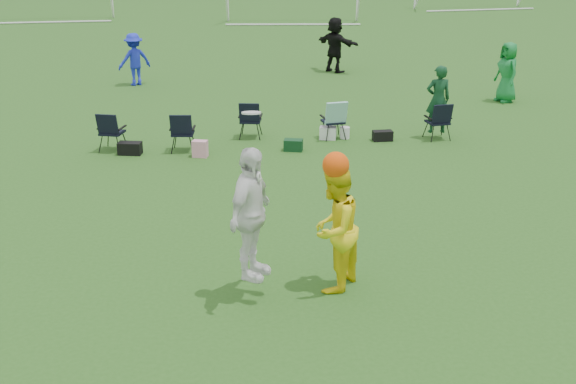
{
  "coord_description": "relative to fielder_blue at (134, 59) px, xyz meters",
  "views": [
    {
      "loc": [
        0.5,
        -9.57,
        5.26
      ],
      "look_at": [
        1.33,
        1.09,
        1.25
      ],
      "focal_mm": 45.0,
      "sensor_mm": 36.0,
      "label": 1
    }
  ],
  "objects": [
    {
      "name": "ground",
      "position": [
        2.81,
        -15.3,
        -0.88
      ],
      "size": [
        260.0,
        260.0,
        0.0
      ],
      "primitive_type": "plane",
      "color": "#28571B",
      "rests_on": "ground"
    },
    {
      "name": "fielder_blue",
      "position": [
        0.0,
        0.0,
        0.0
      ],
      "size": [
        1.31,
        1.13,
        1.76
      ],
      "primitive_type": "imported",
      "rotation": [
        0.0,
        0.0,
        3.65
      ],
      "color": "#1B2ACE",
      "rests_on": "ground"
    },
    {
      "name": "fielder_green_far",
      "position": [
        11.77,
        -3.35,
        0.04
      ],
      "size": [
        0.8,
        1.02,
        1.84
      ],
      "primitive_type": "imported",
      "rotation": [
        0.0,
        0.0,
        -1.3
      ],
      "color": "#157934",
      "rests_on": "ground"
    },
    {
      "name": "fielder_black",
      "position": [
        7.13,
        1.79,
        0.13
      ],
      "size": [
        1.68,
        1.8,
        2.01
      ],
      "primitive_type": "imported",
      "rotation": [
        0.0,
        0.0,
        2.29
      ],
      "color": "black",
      "rests_on": "ground"
    },
    {
      "name": "center_contest",
      "position": [
        4.21,
        -15.19,
        0.28
      ],
      "size": [
        2.28,
        1.45,
        2.85
      ],
      "color": "white",
      "rests_on": "ground"
    },
    {
      "name": "sideline_setup",
      "position": [
        4.97,
        -7.29,
        -0.33
      ],
      "size": [
        8.9,
        2.07,
        1.89
      ],
      "color": "#103D21",
      "rests_on": "ground"
    }
  ]
}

